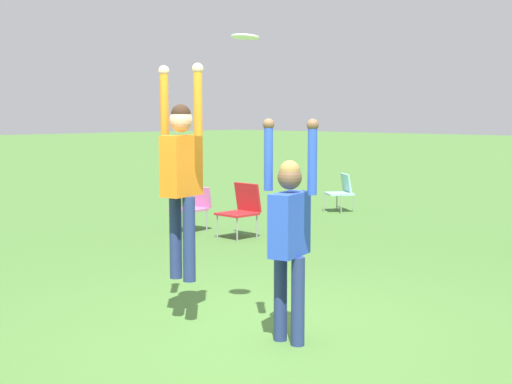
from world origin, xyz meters
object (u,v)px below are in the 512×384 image
person_jumping (181,168)px  frisbee (245,37)px  camping_chair_0 (342,190)px  camping_chair_3 (242,207)px  camping_chair_2 (193,205)px  person_defending (290,227)px

person_jumping → frisbee: 1.38m
camping_chair_0 → camping_chair_3: (0.74, -3.74, 0.06)m
person_jumping → camping_chair_3: size_ratio=2.28×
camping_chair_0 → camping_chair_2: camping_chair_0 is taller
person_jumping → camping_chair_3: bearing=23.5°
person_defending → camping_chair_2: 6.28m
person_defending → camping_chair_3: bearing=-145.3°
person_defending → camping_chair_3: (-4.09, 3.56, -0.53)m
person_defending → camping_chair_3: person_defending is taller
frisbee → camping_chair_0: 8.90m
person_jumping → person_defending: (1.11, 0.28, -0.48)m
camping_chair_2 → camping_chair_3: 1.12m
camping_chair_0 → camping_chair_3: bearing=137.2°
person_defending → frisbee: (-0.43, -0.11, 1.66)m
frisbee → camping_chair_3: (-3.66, 3.66, -2.20)m
person_defending → camping_chair_0: 8.77m
person_jumping → frisbee: size_ratio=8.11×
camping_chair_3 → frisbee: bearing=136.1°
person_jumping → camping_chair_2: (-4.09, 3.75, -1.07)m
camping_chair_0 → camping_chair_3: camping_chair_3 is taller
person_jumping → frisbee: (0.68, 0.18, 1.18)m
camping_chair_2 → person_jumping: bearing=130.4°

